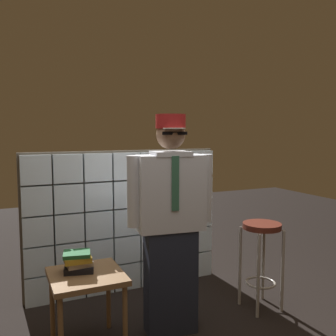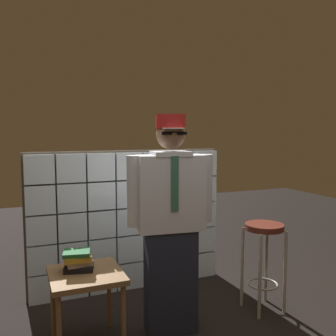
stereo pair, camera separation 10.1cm
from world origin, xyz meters
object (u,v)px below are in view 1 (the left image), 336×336
object	(u,v)px
side_table	(87,284)
book_stack	(78,262)
bar_stool	(261,245)
standing_person	(171,221)

from	to	relation	value
side_table	book_stack	bearing A→B (deg)	127.53
bar_stool	side_table	distance (m)	1.57
standing_person	side_table	xyz separation A→B (m)	(-0.66, 0.03, -0.41)
side_table	book_stack	size ratio (longest dim) A/B	2.32
standing_person	bar_stool	size ratio (longest dim) A/B	2.20
standing_person	book_stack	size ratio (longest dim) A/B	7.01
standing_person	side_table	distance (m)	0.78
bar_stool	side_table	bearing A→B (deg)	179.44
bar_stool	side_table	size ratio (longest dim) A/B	1.37
standing_person	side_table	world-z (taller)	standing_person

